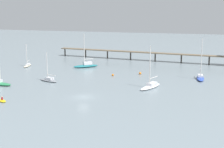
% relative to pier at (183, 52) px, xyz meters
% --- Properties ---
extents(ground_plane, '(400.00, 400.00, 0.00)m').
position_rel_pier_xyz_m(ground_plane, '(-14.70, -53.14, -4.04)').
color(ground_plane, gray).
extents(pier, '(68.32, 8.47, 7.29)m').
position_rel_pier_xyz_m(pier, '(0.00, 0.00, 0.00)').
color(pier, brown).
rests_on(pier, ground_plane).
extents(sailboat_cream, '(2.82, 6.27, 7.41)m').
position_rel_pier_xyz_m(sailboat_cream, '(-47.81, -23.43, -3.52)').
color(sailboat_cream, beige).
rests_on(sailboat_cream, ground_plane).
extents(sailboat_blue, '(2.63, 7.56, 11.03)m').
position_rel_pier_xyz_m(sailboat_blue, '(7.76, -26.41, -3.38)').
color(sailboat_blue, '#2D4CB7').
rests_on(sailboat_blue, ground_plane).
extents(sailboat_gray, '(6.25, 3.55, 7.62)m').
position_rel_pier_xyz_m(sailboat_gray, '(-29.63, -41.67, -3.51)').
color(sailboat_gray, gray).
rests_on(sailboat_gray, ground_plane).
extents(sailboat_teal, '(7.51, 6.98, 10.90)m').
position_rel_pier_xyz_m(sailboat_teal, '(-28.70, -19.08, -3.27)').
color(sailboat_teal, '#1E727A').
rests_on(sailboat_teal, ground_plane).
extents(sailboat_white, '(4.60, 8.62, 10.15)m').
position_rel_pier_xyz_m(sailboat_white, '(-2.86, -40.22, -3.44)').
color(sailboat_white, white).
rests_on(sailboat_white, ground_plane).
extents(dinghy_yellow, '(2.73, 2.20, 1.14)m').
position_rel_pier_xyz_m(dinghy_yellow, '(-28.98, -61.78, -3.83)').
color(dinghy_yellow, yellow).
rests_on(dinghy_yellow, ground_plane).
extents(mooring_buoy_mid, '(0.62, 0.62, 0.62)m').
position_rel_pier_xyz_m(mooring_buoy_mid, '(-15.95, -29.71, -3.73)').
color(mooring_buoy_mid, orange).
rests_on(mooring_buoy_mid, ground_plane).
extents(mooring_buoy_outer, '(0.72, 0.72, 0.72)m').
position_rel_pier_xyz_m(mooring_buoy_outer, '(-9.22, -24.89, -3.68)').
color(mooring_buoy_outer, orange).
rests_on(mooring_buoy_outer, ground_plane).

